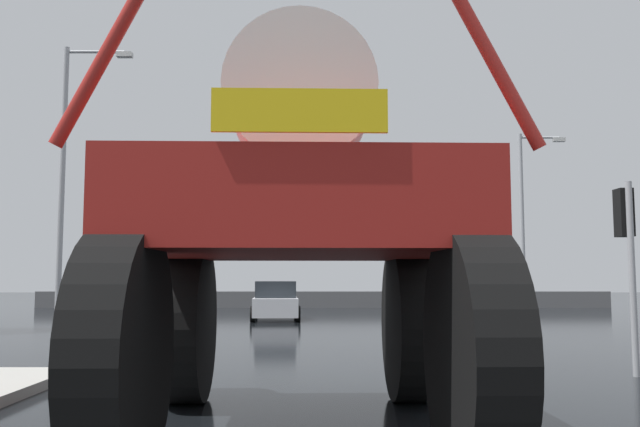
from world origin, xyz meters
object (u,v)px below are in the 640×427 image
object	(u,v)px
sedan_ahead	(275,302)
streetlight_far_right	(525,214)
oversize_sprayer	(299,237)
traffic_signal_near_right	(625,234)
streetlight_far_left	(67,171)

from	to	relation	value
sedan_ahead	streetlight_far_right	distance (m)	11.13
oversize_sprayer	sedan_ahead	world-z (taller)	oversize_sprayer
sedan_ahead	streetlight_far_right	bearing A→B (deg)	-85.45
traffic_signal_near_right	streetlight_far_left	world-z (taller)	streetlight_far_left
streetlight_far_left	streetlight_far_right	world-z (taller)	streetlight_far_left
traffic_signal_near_right	streetlight_far_left	bearing A→B (deg)	143.64
streetlight_far_left	sedan_ahead	bearing A→B (deg)	40.67
sedan_ahead	streetlight_far_left	size ratio (longest dim) A/B	0.46
oversize_sprayer	streetlight_far_right	world-z (taller)	streetlight_far_right
oversize_sprayer	traffic_signal_near_right	distance (m)	6.97
oversize_sprayer	streetlight_far_left	bearing A→B (deg)	27.50
streetlight_far_right	sedan_ahead	bearing A→B (deg)	-172.12
sedan_ahead	traffic_signal_near_right	distance (m)	16.96
streetlight_far_left	oversize_sprayer	bearing A→B (deg)	-60.81
oversize_sprayer	streetlight_far_left	size ratio (longest dim) A/B	0.62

